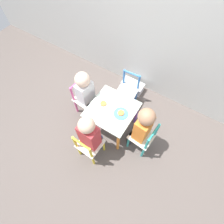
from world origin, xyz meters
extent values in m
plane|color=#5B514C|center=(0.00, 0.00, 0.00)|extent=(6.00, 6.00, 0.00)
cube|color=silver|center=(0.00, 0.00, 0.43)|extent=(0.52, 0.52, 0.02)
cylinder|color=#DB3D38|center=(-0.23, -0.23, 0.21)|extent=(0.04, 0.04, 0.42)
cylinder|color=orange|center=(0.23, -0.23, 0.21)|extent=(0.04, 0.04, 0.42)
cylinder|color=green|center=(-0.23, 0.23, 0.21)|extent=(0.04, 0.04, 0.42)
cylinder|color=#8E51BC|center=(0.23, 0.23, 0.21)|extent=(0.04, 0.04, 0.42)
cube|color=silver|center=(0.43, -0.04, 0.28)|extent=(0.28, 0.28, 0.02)
cylinder|color=teal|center=(0.34, 0.08, 0.14)|extent=(0.03, 0.03, 0.27)
cylinder|color=teal|center=(0.32, -0.14, 0.14)|extent=(0.03, 0.03, 0.27)
cylinder|color=teal|center=(0.55, 0.06, 0.14)|extent=(0.03, 0.03, 0.27)
cylinder|color=teal|center=(0.53, -0.15, 0.14)|extent=(0.03, 0.03, 0.27)
cylinder|color=teal|center=(0.55, 0.06, 0.40)|extent=(0.03, 0.03, 0.26)
cylinder|color=teal|center=(0.53, -0.15, 0.40)|extent=(0.03, 0.03, 0.26)
cylinder|color=teal|center=(0.54, -0.05, 0.52)|extent=(0.04, 0.21, 0.02)
cube|color=silver|center=(-0.43, 0.04, 0.28)|extent=(0.28, 0.28, 0.02)
cylinder|color=#E5599E|center=(-0.34, -0.08, 0.14)|extent=(0.03, 0.03, 0.27)
cylinder|color=#E5599E|center=(-0.32, 0.13, 0.14)|extent=(0.03, 0.03, 0.27)
cylinder|color=#E5599E|center=(-0.55, -0.06, 0.14)|extent=(0.03, 0.03, 0.27)
cylinder|color=#E5599E|center=(-0.53, 0.15, 0.14)|extent=(0.03, 0.03, 0.27)
cylinder|color=#E5599E|center=(-0.55, -0.06, 0.40)|extent=(0.03, 0.03, 0.26)
cylinder|color=#E5599E|center=(-0.53, 0.15, 0.40)|extent=(0.03, 0.03, 0.26)
cylinder|color=#E5599E|center=(-0.54, 0.05, 0.52)|extent=(0.04, 0.21, 0.02)
cube|color=silver|center=(-0.02, -0.44, 0.28)|extent=(0.27, 0.27, 0.02)
cylinder|color=yellow|center=(0.09, -0.33, 0.14)|extent=(0.03, 0.03, 0.27)
cylinder|color=yellow|center=(-0.12, -0.33, 0.14)|extent=(0.03, 0.03, 0.27)
cylinder|color=yellow|center=(0.08, -0.55, 0.14)|extent=(0.03, 0.03, 0.27)
cylinder|color=yellow|center=(-0.13, -0.54, 0.14)|extent=(0.03, 0.03, 0.27)
cylinder|color=yellow|center=(0.08, -0.55, 0.40)|extent=(0.03, 0.03, 0.26)
cylinder|color=yellow|center=(-0.13, -0.54, 0.40)|extent=(0.03, 0.03, 0.26)
cylinder|color=yellow|center=(-0.02, -0.54, 0.52)|extent=(0.21, 0.03, 0.02)
cube|color=silver|center=(-0.03, 0.43, 0.28)|extent=(0.28, 0.28, 0.02)
cylinder|color=#387AD1|center=(-0.13, 0.32, 0.14)|extent=(0.03, 0.03, 0.27)
cylinder|color=#387AD1|center=(0.08, 0.34, 0.14)|extent=(0.03, 0.03, 0.27)
cylinder|color=#387AD1|center=(-0.15, 0.53, 0.14)|extent=(0.03, 0.03, 0.27)
cylinder|color=#387AD1|center=(0.07, 0.55, 0.14)|extent=(0.03, 0.03, 0.27)
cylinder|color=#387AD1|center=(-0.15, 0.53, 0.40)|extent=(0.03, 0.03, 0.26)
cylinder|color=#387AD1|center=(0.07, 0.55, 0.40)|extent=(0.03, 0.03, 0.26)
cylinder|color=#387AD1|center=(-0.04, 0.54, 0.52)|extent=(0.21, 0.04, 0.02)
cylinder|color=#38383D|center=(0.32, 0.02, 0.14)|extent=(0.07, 0.07, 0.29)
cylinder|color=#38383D|center=(0.31, -0.08, 0.14)|extent=(0.07, 0.07, 0.29)
cube|color=orange|center=(0.41, -0.04, 0.46)|extent=(0.16, 0.21, 0.35)
sphere|color=#A37556|center=(0.41, -0.04, 0.71)|extent=(0.18, 0.18, 0.18)
cylinder|color=#38383D|center=(-0.32, -0.02, 0.14)|extent=(0.07, 0.07, 0.29)
cylinder|color=#38383D|center=(-0.31, 0.08, 0.14)|extent=(0.07, 0.07, 0.29)
cube|color=silver|center=(-0.41, 0.04, 0.44)|extent=(0.16, 0.21, 0.30)
sphere|color=beige|center=(-0.41, 0.04, 0.67)|extent=(0.18, 0.18, 0.18)
cylinder|color=#4C608E|center=(0.04, -0.32, 0.14)|extent=(0.07, 0.07, 0.29)
cylinder|color=#4C608E|center=(-0.06, -0.31, 0.14)|extent=(0.07, 0.07, 0.29)
cube|color=#B23338|center=(-0.02, -0.42, 0.47)|extent=(0.21, 0.15, 0.36)
sphere|color=#DBB293|center=(-0.02, -0.42, 0.72)|extent=(0.17, 0.17, 0.17)
cylinder|color=#4C9EE0|center=(0.12, 0.00, 0.45)|extent=(0.16, 0.16, 0.01)
cylinder|color=#D6843D|center=(0.12, 0.00, 0.46)|extent=(0.07, 0.07, 0.02)
cylinder|color=white|center=(-0.12, 0.00, 0.45)|extent=(0.16, 0.16, 0.01)
cylinder|color=#D6843D|center=(-0.12, 0.00, 0.46)|extent=(0.07, 0.07, 0.02)
cube|color=silver|center=(-0.08, 0.71, 0.07)|extent=(0.33, 0.17, 0.13)
camera|label=1|loc=(0.56, -0.90, 2.16)|focal=28.00mm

